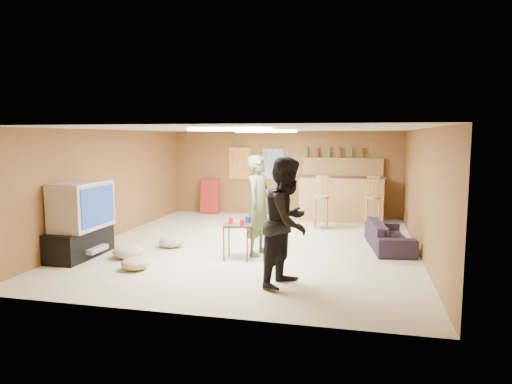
% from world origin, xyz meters
% --- Properties ---
extents(ground, '(7.00, 7.00, 0.00)m').
position_xyz_m(ground, '(0.00, 0.00, 0.00)').
color(ground, '#BFB692').
rests_on(ground, ground).
extents(ceiling, '(6.00, 7.00, 0.02)m').
position_xyz_m(ceiling, '(0.00, 0.00, 2.20)').
color(ceiling, silver).
rests_on(ceiling, ground).
extents(wall_back, '(6.00, 0.02, 2.20)m').
position_xyz_m(wall_back, '(0.00, 3.50, 1.10)').
color(wall_back, brown).
rests_on(wall_back, ground).
extents(wall_front, '(6.00, 0.02, 2.20)m').
position_xyz_m(wall_front, '(0.00, -3.50, 1.10)').
color(wall_front, brown).
rests_on(wall_front, ground).
extents(wall_left, '(0.02, 7.00, 2.20)m').
position_xyz_m(wall_left, '(-3.00, 0.00, 1.10)').
color(wall_left, brown).
rests_on(wall_left, ground).
extents(wall_right, '(0.02, 7.00, 2.20)m').
position_xyz_m(wall_right, '(3.00, 0.00, 1.10)').
color(wall_right, brown).
rests_on(wall_right, ground).
extents(tv_stand, '(0.55, 1.30, 0.50)m').
position_xyz_m(tv_stand, '(-2.72, -1.50, 0.25)').
color(tv_stand, black).
rests_on(tv_stand, ground).
extents(dvd_box, '(0.35, 0.50, 0.08)m').
position_xyz_m(dvd_box, '(-2.50, -1.50, 0.15)').
color(dvd_box, '#B2B2B7').
rests_on(dvd_box, tv_stand).
extents(tv_body, '(0.60, 1.10, 0.80)m').
position_xyz_m(tv_body, '(-2.65, -1.50, 0.90)').
color(tv_body, '#B2B2B7').
rests_on(tv_body, tv_stand).
extents(tv_screen, '(0.02, 0.95, 0.65)m').
position_xyz_m(tv_screen, '(-2.34, -1.50, 0.90)').
color(tv_screen, navy).
rests_on(tv_screen, tv_body).
extents(bar_counter, '(2.00, 0.60, 1.10)m').
position_xyz_m(bar_counter, '(1.50, 2.95, 0.55)').
color(bar_counter, olive).
rests_on(bar_counter, ground).
extents(bar_lip, '(2.10, 0.12, 0.05)m').
position_xyz_m(bar_lip, '(1.50, 2.70, 1.10)').
color(bar_lip, '#381D12').
rests_on(bar_lip, bar_counter).
extents(bar_shelf, '(2.00, 0.18, 0.05)m').
position_xyz_m(bar_shelf, '(1.50, 3.40, 1.50)').
color(bar_shelf, olive).
rests_on(bar_shelf, bar_backing).
extents(bar_backing, '(2.00, 0.14, 0.60)m').
position_xyz_m(bar_backing, '(1.50, 3.42, 1.20)').
color(bar_backing, olive).
rests_on(bar_backing, bar_counter).
extents(poster_left, '(0.60, 0.03, 0.85)m').
position_xyz_m(poster_left, '(-1.20, 3.46, 1.35)').
color(poster_left, '#BF3F26').
rests_on(poster_left, wall_back).
extents(poster_right, '(0.55, 0.03, 0.80)m').
position_xyz_m(poster_right, '(-0.30, 3.46, 1.35)').
color(poster_right, '#334C99').
rests_on(poster_right, wall_back).
extents(folding_chair_stack, '(0.50, 0.26, 0.91)m').
position_xyz_m(folding_chair_stack, '(-2.00, 3.30, 0.45)').
color(folding_chair_stack, '#AE2420').
rests_on(folding_chair_stack, ground).
extents(ceiling_panel_front, '(1.20, 0.60, 0.04)m').
position_xyz_m(ceiling_panel_front, '(0.00, -1.50, 2.17)').
color(ceiling_panel_front, white).
rests_on(ceiling_panel_front, ceiling).
extents(ceiling_panel_back, '(1.20, 0.60, 0.04)m').
position_xyz_m(ceiling_panel_back, '(0.00, 1.20, 2.17)').
color(ceiling_panel_back, white).
rests_on(ceiling_panel_back, ceiling).
extents(person_olive, '(0.56, 0.72, 1.74)m').
position_xyz_m(person_olive, '(0.25, -0.64, 0.87)').
color(person_olive, '#545F37').
rests_on(person_olive, ground).
extents(person_black, '(0.91, 1.04, 1.79)m').
position_xyz_m(person_black, '(1.00, -2.16, 0.89)').
color(person_black, black).
rests_on(person_black, ground).
extents(sofa, '(0.88, 1.76, 0.49)m').
position_xyz_m(sofa, '(2.50, 0.33, 0.25)').
color(sofa, black).
rests_on(sofa, ground).
extents(tray_table, '(0.54, 0.47, 0.61)m').
position_xyz_m(tray_table, '(-0.02, -1.05, 0.30)').
color(tray_table, '#381D12').
rests_on(tray_table, ground).
extents(cup_red_near, '(0.08, 0.08, 0.10)m').
position_xyz_m(cup_red_near, '(-0.16, -1.00, 0.66)').
color(cup_red_near, red).
rests_on(cup_red_near, tray_table).
extents(cup_red_far, '(0.08, 0.08, 0.10)m').
position_xyz_m(cup_red_far, '(0.08, -1.15, 0.66)').
color(cup_red_far, red).
rests_on(cup_red_far, tray_table).
extents(cup_blue, '(0.10, 0.10, 0.12)m').
position_xyz_m(cup_blue, '(0.11, -0.92, 0.66)').
color(cup_blue, navy).
rests_on(cup_blue, tray_table).
extents(bar_stool_left, '(0.54, 0.54, 1.32)m').
position_xyz_m(bar_stool_left, '(1.11, 1.88, 0.66)').
color(bar_stool_left, olive).
rests_on(bar_stool_left, ground).
extents(bar_stool_right, '(0.44, 0.44, 1.13)m').
position_xyz_m(bar_stool_right, '(2.24, 2.04, 0.57)').
color(bar_stool_right, olive).
rests_on(bar_stool_right, ground).
extents(cushion_near_tv, '(0.62, 0.62, 0.23)m').
position_xyz_m(cushion_near_tv, '(-1.88, -1.39, 0.11)').
color(cushion_near_tv, tan).
rests_on(cushion_near_tv, ground).
extents(cushion_mid, '(0.62, 0.62, 0.21)m').
position_xyz_m(cushion_mid, '(-1.46, -0.50, 0.11)').
color(cushion_mid, tan).
rests_on(cushion_mid, ground).
extents(cushion_far, '(0.57, 0.57, 0.20)m').
position_xyz_m(cushion_far, '(-1.42, -1.99, 0.10)').
color(cushion_far, tan).
rests_on(cushion_far, ground).
extents(bottle_row, '(1.48, 0.08, 0.26)m').
position_xyz_m(bottle_row, '(1.30, 3.38, 1.65)').
color(bottle_row, '#3F7233').
rests_on(bottle_row, bar_shelf).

